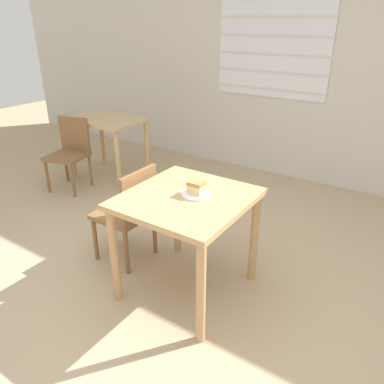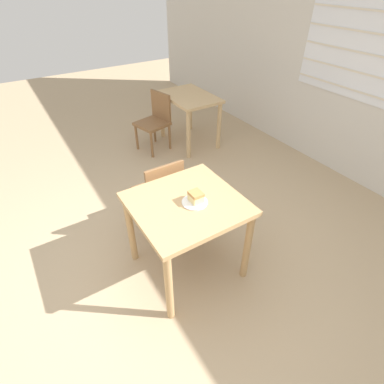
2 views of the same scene
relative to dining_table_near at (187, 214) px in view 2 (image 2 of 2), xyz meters
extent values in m
plane|color=tan|center=(0.04, -0.46, -0.64)|extent=(14.00, 14.00, 0.00)
cube|color=white|center=(-0.51, 2.53, 1.13)|extent=(1.38, 0.01, 1.59)
cube|color=beige|center=(-0.51, 2.52, 0.44)|extent=(1.36, 0.01, 0.02)
cube|color=beige|center=(-0.51, 2.52, 0.63)|extent=(1.36, 0.01, 0.02)
cube|color=beige|center=(-0.51, 2.52, 0.83)|extent=(1.36, 0.01, 0.02)
cube|color=beige|center=(-0.51, 2.52, 1.03)|extent=(1.36, 0.01, 0.02)
cube|color=beige|center=(-0.51, 2.52, 1.23)|extent=(1.36, 0.01, 0.02)
cube|color=tan|center=(0.00, 0.00, 0.11)|extent=(0.80, 0.84, 0.04)
cylinder|color=tan|center=(-0.35, -0.37, -0.28)|extent=(0.06, 0.06, 0.73)
cylinder|color=tan|center=(0.35, -0.37, -0.28)|extent=(0.06, 0.06, 0.73)
cylinder|color=tan|center=(-0.35, 0.37, -0.28)|extent=(0.06, 0.06, 0.73)
cylinder|color=tan|center=(0.35, 0.37, -0.28)|extent=(0.06, 0.06, 0.73)
cube|color=tan|center=(-2.08, 1.31, 0.08)|extent=(0.90, 0.62, 0.04)
cylinder|color=tan|center=(-2.47, 1.05, -0.29)|extent=(0.06, 0.06, 0.70)
cylinder|color=tan|center=(-1.68, 1.05, -0.29)|extent=(0.06, 0.06, 0.70)
cylinder|color=tan|center=(-2.47, 1.57, -0.29)|extent=(0.06, 0.06, 0.70)
cylinder|color=tan|center=(-1.68, 1.57, -0.29)|extent=(0.06, 0.06, 0.70)
cube|color=brown|center=(-0.67, 0.06, -0.23)|extent=(0.41, 0.41, 0.04)
cylinder|color=brown|center=(-0.84, 0.23, -0.45)|extent=(0.04, 0.04, 0.39)
cylinder|color=brown|center=(-0.84, -0.11, -0.45)|extent=(0.04, 0.04, 0.39)
cylinder|color=brown|center=(-0.49, 0.23, -0.45)|extent=(0.04, 0.04, 0.39)
cylinder|color=brown|center=(-0.49, -0.11, -0.45)|extent=(0.04, 0.04, 0.39)
cube|color=brown|center=(-0.48, 0.06, -0.02)|extent=(0.03, 0.39, 0.39)
cube|color=brown|center=(-2.17, 0.74, -0.23)|extent=(0.49, 0.49, 0.04)
cylinder|color=brown|center=(-2.30, 0.53, -0.45)|extent=(0.04, 0.04, 0.39)
cylinder|color=brown|center=(-1.96, 0.61, -0.45)|extent=(0.04, 0.04, 0.39)
cylinder|color=brown|center=(-2.38, 0.86, -0.45)|extent=(0.04, 0.04, 0.39)
cylinder|color=brown|center=(-2.05, 0.95, -0.45)|extent=(0.04, 0.04, 0.39)
cube|color=brown|center=(-2.22, 0.92, -0.02)|extent=(0.38, 0.12, 0.39)
cylinder|color=white|center=(0.04, 0.05, 0.13)|extent=(0.20, 0.20, 0.01)
cube|color=#E5CC89|center=(0.04, 0.06, 0.17)|extent=(0.10, 0.09, 0.06)
cube|color=#B27F47|center=(0.04, 0.06, 0.21)|extent=(0.11, 0.09, 0.03)
camera|label=1|loc=(1.28, -1.86, 1.21)|focal=35.00mm
camera|label=2|loc=(1.55, -0.93, 1.59)|focal=28.00mm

